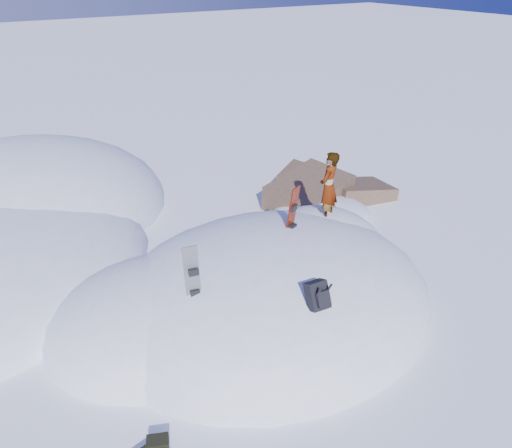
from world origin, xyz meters
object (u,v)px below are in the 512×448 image
snowboard_red (291,219)px  person (329,187)px  backpack (318,296)px  snowboard_dark (193,284)px

snowboard_red → person: person is taller
snowboard_red → backpack: bearing=-138.5°
snowboard_red → person: size_ratio=0.93×
snowboard_dark → person: size_ratio=0.87×
backpack → person: bearing=52.8°
backpack → person: (2.26, 2.51, 0.50)m
snowboard_dark → person: bearing=27.3°
snowboard_red → snowboard_dark: bearing=172.2°
snowboard_red → snowboard_dark: (-2.59, -0.73, -0.21)m
snowboard_red → backpack: snowboard_red is taller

